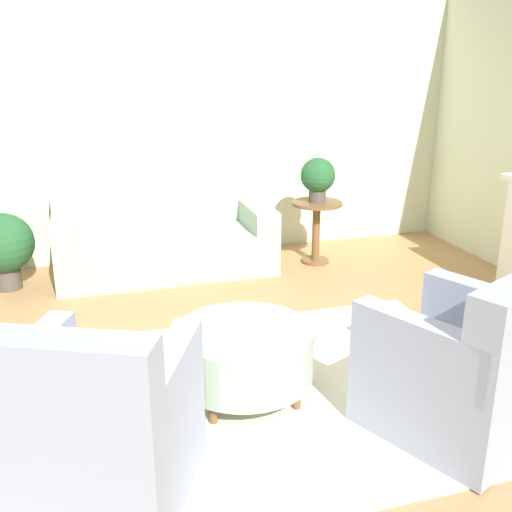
{
  "coord_description": "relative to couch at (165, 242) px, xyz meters",
  "views": [
    {
      "loc": [
        -0.96,
        -3.18,
        2.07
      ],
      "look_at": [
        0.15,
        0.55,
        0.75
      ],
      "focal_mm": 42.0,
      "sensor_mm": 36.0,
      "label": 1
    }
  ],
  "objects": [
    {
      "name": "armchair_left",
      "position": [
        -0.8,
        -3.18,
        0.09
      ],
      "size": [
        1.12,
        1.13,
        1.0
      ],
      "color": "#8E99B2",
      "rests_on": "rug"
    },
    {
      "name": "wall_back",
      "position": [
        0.21,
        0.54,
        1.1
      ],
      "size": [
        9.98,
        0.12,
        2.8
      ],
      "color": "beige",
      "rests_on": "ground_plane"
    },
    {
      "name": "potted_plant_on_side_table",
      "position": [
        1.53,
        -0.2,
        0.6
      ],
      "size": [
        0.35,
        0.35,
        0.45
      ],
      "color": "#4C4742",
      "rests_on": "side_table"
    },
    {
      "name": "rug",
      "position": [
        0.21,
        -2.51,
        -0.29
      ],
      "size": [
        3.24,
        2.27,
        0.01
      ],
      "color": "beige",
      "rests_on": "ground_plane"
    },
    {
      "name": "side_table",
      "position": [
        1.53,
        -0.2,
        0.14
      ],
      "size": [
        0.51,
        0.51,
        0.65
      ],
      "color": "brown",
      "rests_on": "ground_plane"
    },
    {
      "name": "ottoman_table",
      "position": [
        0.13,
        -2.46,
        -0.01
      ],
      "size": [
        0.87,
        0.87,
        0.45
      ],
      "color": "#9EB29E",
      "rests_on": "rug"
    },
    {
      "name": "couch",
      "position": [
        0.0,
        0.0,
        0.0
      ],
      "size": [
        2.1,
        0.88,
        0.81
      ],
      "color": "#9EB29E",
      "rests_on": "ground_plane"
    },
    {
      "name": "potted_plant_floor",
      "position": [
        -1.47,
        -0.08,
        0.12
      ],
      "size": [
        0.54,
        0.54,
        0.71
      ],
      "color": "#4C4742",
      "rests_on": "ground_plane"
    },
    {
      "name": "armchair_right",
      "position": [
        1.22,
        -3.18,
        0.09
      ],
      "size": [
        1.12,
        1.13,
        1.0
      ],
      "color": "#8E99B2",
      "rests_on": "rug"
    },
    {
      "name": "ground_plane",
      "position": [
        0.21,
        -2.51,
        -0.3
      ],
      "size": [
        16.0,
        16.0,
        0.0
      ],
      "primitive_type": "plane",
      "color": "#AD7F51"
    }
  ]
}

